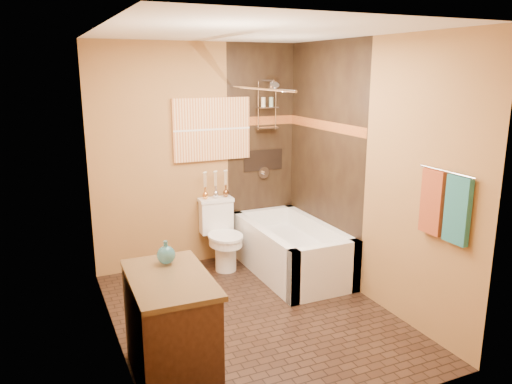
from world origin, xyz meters
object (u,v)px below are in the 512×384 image
bathtub (291,253)px  toilet (222,234)px  sunset_painting (212,129)px  vanity (170,328)px

bathtub → toilet: size_ratio=1.95×
sunset_painting → vanity: bearing=-117.2°
sunset_painting → vanity: sunset_painting is taller
bathtub → toilet: bearing=144.0°
sunset_painting → bathtub: (0.64, -0.73, -1.33)m
toilet → sunset_painting: bearing=92.8°
toilet → bathtub: bearing=-33.3°
sunset_painting → vanity: 2.63m
sunset_painting → bathtub: 1.64m
toilet → vanity: bearing=-117.6°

